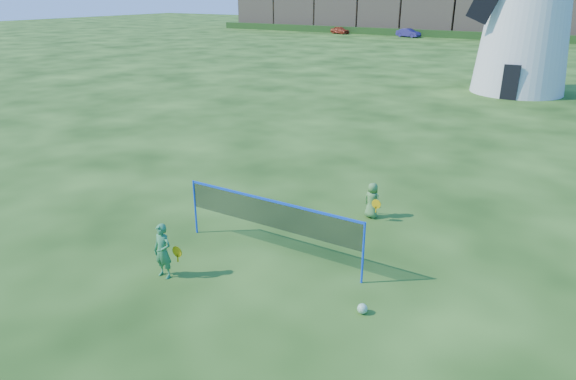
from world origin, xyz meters
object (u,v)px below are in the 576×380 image
at_px(badminton_net, 271,215).
at_px(player_girl, 163,251).
at_px(car_left, 340,30).
at_px(player_boy, 372,200).
at_px(play_ball, 362,309).
at_px(car_right, 409,33).

height_order(badminton_net, player_girl, badminton_net).
height_order(badminton_net, car_left, badminton_net).
distance_m(player_boy, car_left, 68.89).
relative_size(player_girl, car_left, 0.42).
relative_size(play_ball, car_left, 0.07).
distance_m(badminton_net, car_right, 67.34).
bearing_deg(player_girl, play_ball, 13.62).
height_order(player_boy, car_left, car_left).
height_order(player_girl, car_right, player_girl).
xyz_separation_m(player_girl, play_ball, (4.58, 1.09, -0.56)).
bearing_deg(car_right, badminton_net, -147.71).
bearing_deg(car_right, player_boy, -145.76).
height_order(badminton_net, car_right, badminton_net).
distance_m(player_girl, car_left, 72.86).
bearing_deg(car_right, play_ball, -145.58).
relative_size(badminton_net, car_right, 1.39).
relative_size(player_boy, car_right, 0.30).
relative_size(badminton_net, player_girl, 3.74).
xyz_separation_m(play_ball, car_right, (-21.78, 65.75, 0.49)).
xyz_separation_m(badminton_net, car_left, (-29.94, 64.94, -0.59)).
bearing_deg(badminton_net, player_boy, 70.38).
relative_size(badminton_net, player_boy, 4.67).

